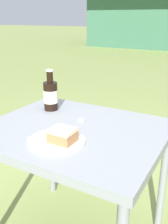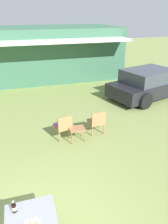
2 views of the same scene
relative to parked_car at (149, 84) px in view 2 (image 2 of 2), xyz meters
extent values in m
cube|color=#38664C|center=(-5.40, 5.40, 0.83)|extent=(11.36, 4.41, 3.01)
cube|color=silver|center=(-5.40, 2.60, 1.80)|extent=(10.80, 1.20, 0.12)
cube|color=black|center=(0.06, 0.02, -0.18)|extent=(4.46, 2.89, 0.60)
cube|color=#383D47|center=(-0.14, -0.04, 0.42)|extent=(2.64, 2.23, 0.59)
cylinder|color=black|center=(1.02, 1.27, -0.32)|extent=(0.74, 0.39, 0.71)
cylinder|color=black|center=(-1.42, 0.56, -0.32)|extent=(0.74, 0.39, 0.71)
cylinder|color=black|center=(-0.90, -1.24, -0.32)|extent=(0.74, 0.39, 0.71)
cylinder|color=#9E7547|center=(-4.64, -2.23, -0.49)|extent=(0.04, 0.04, 0.36)
cylinder|color=#9E7547|center=(-5.06, -2.32, -0.49)|extent=(0.04, 0.04, 0.36)
cylinder|color=#9E7547|center=(-4.54, -2.69, -0.49)|extent=(0.04, 0.04, 0.36)
cylinder|color=#9E7547|center=(-4.96, -2.78, -0.49)|extent=(0.04, 0.04, 0.36)
cube|color=#9E7547|center=(-4.80, -2.50, -0.28)|extent=(0.59, 0.61, 0.06)
cube|color=#9E7547|center=(-4.75, -2.73, -0.04)|extent=(0.49, 0.15, 0.43)
cube|color=#995193|center=(-4.80, -2.50, -0.23)|extent=(0.52, 0.53, 0.05)
cylinder|color=#9E7547|center=(-3.42, -2.26, -0.49)|extent=(0.04, 0.04, 0.36)
cylinder|color=#9E7547|center=(-3.85, -2.28, -0.49)|extent=(0.04, 0.04, 0.36)
cylinder|color=#9E7547|center=(-3.40, -2.73, -0.49)|extent=(0.04, 0.04, 0.36)
cylinder|color=#9E7547|center=(-3.83, -2.75, -0.49)|extent=(0.04, 0.04, 0.36)
cube|color=#9E7547|center=(-3.63, -2.50, -0.28)|extent=(0.51, 0.54, 0.06)
cube|color=#9E7547|center=(-3.62, -2.74, -0.04)|extent=(0.49, 0.07, 0.43)
cube|color=#996B42|center=(-4.39, -2.85, -0.24)|extent=(0.50, 0.40, 0.03)
cylinder|color=#996B42|center=(-4.62, -3.03, -0.47)|extent=(0.03, 0.03, 0.42)
cylinder|color=#996B42|center=(-4.17, -3.03, -0.47)|extent=(0.03, 0.03, 0.42)
cylinder|color=#996B42|center=(-4.62, -2.67, -0.47)|extent=(0.03, 0.03, 0.42)
cylinder|color=#996B42|center=(-4.17, -2.67, -0.47)|extent=(0.03, 0.03, 0.42)
cube|color=gray|center=(-6.07, -5.99, 0.01)|extent=(0.85, 0.72, 0.04)
cylinder|color=gray|center=(-6.46, -5.67, -0.34)|extent=(0.04, 0.04, 0.66)
cylinder|color=gray|center=(-5.69, -5.67, -0.34)|extent=(0.04, 0.04, 0.66)
cylinder|color=silver|center=(-6.06, -6.15, 0.03)|extent=(0.25, 0.25, 0.01)
cube|color=#9E6B42|center=(-6.03, -6.15, 0.06)|extent=(0.10, 0.09, 0.04)
cube|color=#DBBC89|center=(-6.03, -6.15, 0.09)|extent=(0.11, 0.09, 0.01)
cylinder|color=black|center=(-6.33, -5.83, 0.11)|extent=(0.08, 0.08, 0.16)
cylinder|color=black|center=(-6.33, -5.83, 0.22)|extent=(0.04, 0.04, 0.06)
cylinder|color=silver|center=(-6.33, -5.83, 0.26)|extent=(0.04, 0.04, 0.01)
cylinder|color=beige|center=(-6.33, -5.83, 0.11)|extent=(0.08, 0.08, 0.07)
cube|color=silver|center=(-6.10, -6.16, 0.03)|extent=(0.17, 0.07, 0.01)
cylinder|color=silver|center=(-6.09, -5.90, 0.03)|extent=(0.03, 0.03, 0.01)
camera|label=1|loc=(-5.46, -6.98, 0.53)|focal=42.00mm
camera|label=2|loc=(-5.98, -8.76, 3.16)|focal=35.00mm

